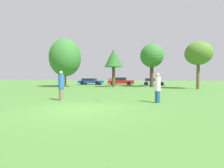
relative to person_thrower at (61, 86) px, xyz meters
The scene contains 11 objects.
ground_plane 3.58m from the person_thrower, 46.74° to the right, with size 120.00×120.00×0.00m, color #477A33.
person_thrower is the anchor object (origin of this frame).
person_catcher 5.97m from the person_thrower, ahead, with size 0.34×0.34×1.73m.
frisbee 3.29m from the person_thrower, ahead, with size 0.25×0.23×0.13m.
tree_0 15.66m from the person_thrower, 116.66° to the left, with size 4.59×4.59×7.01m.
tree_1 15.07m from the person_thrower, 89.36° to the left, with size 2.60×2.60×5.49m.
tree_2 17.25m from the person_thrower, 70.92° to the left, with size 3.34×3.34×6.18m.
tree_3 17.56m from the person_thrower, 50.05° to the left, with size 3.20×3.20×5.76m.
parked_car_blue 21.57m from the person_thrower, 104.84° to the left, with size 4.62×2.24×1.16m.
parked_car_red 20.63m from the person_thrower, 89.51° to the left, with size 4.59×2.24×1.34m.
parked_car_silver 21.45m from the person_thrower, 74.50° to the left, with size 4.13×2.11×1.20m.
Camera 1 is at (3.31, -7.76, 1.54)m, focal length 28.50 mm.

